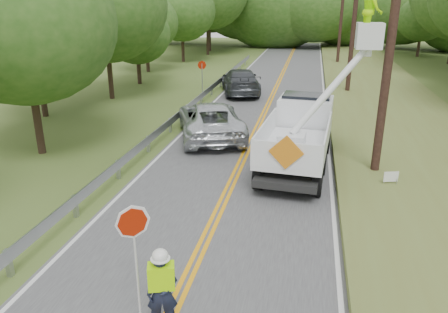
# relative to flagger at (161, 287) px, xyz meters

# --- Properties ---
(road) EXTENTS (7.20, 96.00, 0.03)m
(road) POSITION_rel_flagger_xyz_m (0.02, 13.92, -0.96)
(road) COLOR #444446
(road) RESTS_ON ground
(guardrail) EXTENTS (0.18, 48.00, 0.77)m
(guardrail) POSITION_rel_flagger_xyz_m (-4.00, 14.83, -0.42)
(guardrail) COLOR #A1A5AA
(guardrail) RESTS_ON ground
(utility_poles) EXTENTS (1.60, 43.30, 10.00)m
(utility_poles) POSITION_rel_flagger_xyz_m (5.02, 16.94, 4.30)
(utility_poles) COLOR black
(utility_poles) RESTS_ON ground
(tall_grass_verge) EXTENTS (7.00, 96.00, 0.30)m
(tall_grass_verge) POSITION_rel_flagger_xyz_m (7.12, 13.92, -0.82)
(tall_grass_verge) COLOR brown
(tall_grass_verge) RESTS_ON ground
(treeline_left) EXTENTS (10.63, 57.01, 11.83)m
(treeline_left) POSITION_rel_flagger_xyz_m (-10.25, 31.59, 5.10)
(treeline_left) COLOR #332319
(treeline_left) RESTS_ON ground
(treeline_horizon) EXTENTS (57.22, 15.34, 12.24)m
(treeline_horizon) POSITION_rel_flagger_xyz_m (2.73, 56.01, 4.53)
(treeline_horizon) COLOR #264E16
(treeline_horizon) RESTS_ON ground
(flagger) EXTENTS (1.05, 0.59, 2.66)m
(flagger) POSITION_rel_flagger_xyz_m (0.00, 0.00, 0.00)
(flagger) COLOR #191E33
(flagger) RESTS_ON road
(bucket_truck) EXTENTS (3.94, 6.86, 6.59)m
(bucket_truck) POSITION_rel_flagger_xyz_m (2.43, 10.22, 0.54)
(bucket_truck) COLOR black
(bucket_truck) RESTS_ON road
(suv_silver) EXTENTS (4.55, 6.50, 1.65)m
(suv_silver) POSITION_rel_flagger_xyz_m (-1.97, 12.55, -0.13)
(suv_silver) COLOR silver
(suv_silver) RESTS_ON road
(suv_darkgrey) EXTENTS (3.78, 6.22, 1.69)m
(suv_darkgrey) POSITION_rel_flagger_xyz_m (-2.24, 22.83, -0.11)
(suv_darkgrey) COLOR #3D4246
(suv_darkgrey) RESTS_ON road
(stop_sign_permanent) EXTENTS (0.54, 0.08, 2.56)m
(stop_sign_permanent) POSITION_rel_flagger_xyz_m (-4.23, 19.99, 0.73)
(stop_sign_permanent) COLOR #A1A5AA
(stop_sign_permanent) RESTS_ON ground
(yard_sign) EXTENTS (0.49, 0.18, 0.73)m
(yard_sign) POSITION_rel_flagger_xyz_m (5.37, 7.65, -0.45)
(yard_sign) COLOR white
(yard_sign) RESTS_ON ground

